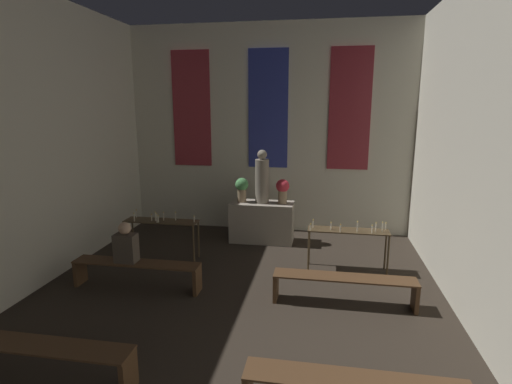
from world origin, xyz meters
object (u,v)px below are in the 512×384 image
(flower_vase_right, at_px, (283,189))
(candle_rack_left, at_px, (161,225))
(pew_second_left, at_px, (39,354))
(candle_rack_right, at_px, (348,235))
(pew_back_left, at_px, (137,269))
(altar, at_px, (262,222))
(flower_vase_left, at_px, (242,188))
(pew_back_right, at_px, (344,284))
(statue, at_px, (262,179))
(person_seated, at_px, (126,245))

(flower_vase_right, bearing_deg, candle_rack_left, -149.29)
(flower_vase_right, relative_size, pew_second_left, 0.25)
(flower_vase_right, height_order, candle_rack_left, flower_vase_right)
(candle_rack_right, distance_m, pew_back_left, 3.82)
(pew_second_left, bearing_deg, pew_back_left, 90.00)
(altar, distance_m, candle_rack_left, 2.29)
(altar, relative_size, candle_rack_left, 0.95)
(candle_rack_left, distance_m, pew_back_left, 1.42)
(pew_second_left, bearing_deg, candle_rack_right, 46.70)
(flower_vase_left, relative_size, pew_back_right, 0.25)
(flower_vase_left, xyz_separation_m, flower_vase_right, (0.92, 0.00, 0.00))
(altar, bearing_deg, flower_vase_right, -0.00)
(candle_rack_left, height_order, candle_rack_right, candle_rack_right)
(statue, distance_m, pew_second_left, 5.51)
(candle_rack_right, bearing_deg, statue, 143.39)
(pew_back_right, xyz_separation_m, person_seated, (-3.59, 0.00, 0.42))
(statue, height_order, pew_second_left, statue)
(pew_back_left, distance_m, pew_back_right, 3.42)
(flower_vase_left, height_order, candle_rack_right, flower_vase_left)
(statue, bearing_deg, altar, 0.00)
(candle_rack_right, bearing_deg, pew_second_left, -133.30)
(statue, height_order, person_seated, statue)
(flower_vase_right, bearing_deg, pew_back_right, -65.45)
(altar, xyz_separation_m, pew_back_right, (1.71, -2.74, -0.11))
(candle_rack_right, xyz_separation_m, pew_second_left, (-3.54, -3.76, -0.34))
(pew_back_right, height_order, person_seated, person_seated)
(flower_vase_right, bearing_deg, candle_rack_right, -44.77)
(statue, xyz_separation_m, pew_second_left, (-1.71, -5.12, -1.10))
(pew_back_right, bearing_deg, flower_vase_right, 114.55)
(candle_rack_left, distance_m, pew_back_right, 3.82)
(altar, relative_size, pew_back_right, 0.65)
(pew_back_right, bearing_deg, pew_second_left, -145.18)
(pew_back_right, bearing_deg, altar, 121.99)
(candle_rack_left, height_order, pew_back_left, candle_rack_left)
(person_seated, bearing_deg, pew_second_left, -86.00)
(altar, bearing_deg, pew_second_left, -108.48)
(candle_rack_right, bearing_deg, altar, 143.39)
(flower_vase_left, bearing_deg, candle_rack_left, -135.22)
(flower_vase_left, height_order, pew_back_right, flower_vase_left)
(altar, distance_m, flower_vase_left, 0.90)
(altar, bearing_deg, candle_rack_left, -143.38)
(candle_rack_right, height_order, pew_second_left, candle_rack_right)
(flower_vase_right, relative_size, pew_back_left, 0.25)
(candle_rack_left, bearing_deg, pew_back_right, -21.27)
(altar, height_order, pew_back_right, altar)
(altar, bearing_deg, flower_vase_left, -180.00)
(statue, xyz_separation_m, candle_rack_right, (1.83, -1.36, -0.76))
(altar, xyz_separation_m, flower_vase_left, (-0.46, -0.00, 0.77))
(statue, distance_m, candle_rack_left, 2.41)
(statue, relative_size, candle_rack_right, 0.80)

